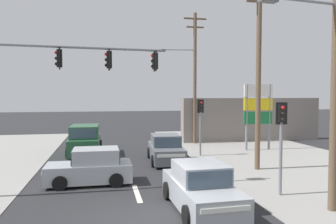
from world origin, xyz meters
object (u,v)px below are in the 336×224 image
Objects in this scene: pedestal_signal_far_median at (201,118)px; sedan_crossing_left at (166,149)px; utility_pole_midground_right at (258,71)px; utility_pole_background_right at (193,74)px; utility_pole_foreground_right at (332,58)px; traffic_signal_mast at (51,81)px; hatchback_receding_far at (91,168)px; pedestal_signal_right_kerb at (281,132)px; suv_oncoming_near at (85,141)px; sedan_kerbside_parked at (201,189)px; shopping_plaza_sign at (258,107)px.

pedestal_signal_far_median reaches higher than sedan_crossing_left.
utility_pole_midground_right is 9.49m from utility_pole_background_right.
utility_pole_foreground_right is 1.36× the size of traffic_signal_mast.
utility_pole_background_right is at bearing 54.57° from hatchback_receding_far.
hatchback_receding_far is (-6.53, -5.34, -1.71)m from pedestal_signal_far_median.
pedestal_signal_right_kerb is 7.97m from sedan_crossing_left.
traffic_signal_mast is 9.13m from suv_oncoming_near.
pedestal_signal_right_kerb is 0.83× the size of sedan_kerbside_parked.
sedan_kerbside_parked is at bearing -92.52° from sedan_crossing_left.
pedestal_signal_right_kerb is at bearing 109.49° from utility_pole_foreground_right.
traffic_signal_mast is 1.93× the size of pedestal_signal_far_median.
traffic_signal_mast is (-8.96, -11.58, -1.13)m from utility_pole_background_right.
pedestal_signal_right_kerb is 1.00× the size of pedestal_signal_far_median.
utility_pole_midground_right is at bearing 7.67° from hatchback_receding_far.
sedan_crossing_left reaches higher than hatchback_receding_far.
shopping_plaza_sign is 11.95m from suv_oncoming_near.
utility_pole_midground_right is at bearing -116.79° from shopping_plaza_sign.
utility_pole_foreground_right is at bearing -105.93° from shopping_plaza_sign.
traffic_signal_mast reaches higher than sedan_kerbside_parked.
utility_pole_midground_right is 0.94× the size of utility_pole_background_right.
utility_pole_midground_right is 9.99m from traffic_signal_mast.
suv_oncoming_near is (-7.16, 2.05, -1.53)m from pedestal_signal_far_median.
utility_pole_foreground_right reaches higher than sedan_crossing_left.
sedan_kerbside_parked reaches higher than hatchback_receding_far.
sedan_crossing_left is 1.18× the size of hatchback_receding_far.
utility_pole_foreground_right is 2.18× the size of sedan_kerbside_parked.
pedestal_signal_right_kerb is at bearing -53.61° from suv_oncoming_near.
utility_pole_midground_right is 11.67m from suv_oncoming_near.
utility_pole_midground_right reaches higher than suv_oncoming_near.
sedan_kerbside_parked is at bearing -69.13° from suv_oncoming_near.
utility_pole_midground_right is 6.73m from sedan_crossing_left.
sedan_crossing_left and sedan_kerbside_parked have the same top height.
traffic_signal_mast is 1.49× the size of shopping_plaza_sign.
utility_pole_midground_right is 2.70× the size of pedestal_signal_far_median.
utility_pole_midground_right is at bearing 74.56° from pedestal_signal_right_kerb.
utility_pole_midground_right reaches higher than pedestal_signal_far_median.
suv_oncoming_near is (-11.75, 0.68, -2.10)m from shopping_plaza_sign.
traffic_signal_mast is 1.88× the size of hatchback_receding_far.
suv_oncoming_near is (-4.33, 11.36, 0.18)m from sedan_kerbside_parked.
hatchback_receding_far is (-11.12, -6.71, -2.28)m from shopping_plaza_sign.
hatchback_receding_far is at bearing 147.35° from utility_pole_foreground_right.
utility_pole_foreground_right is at bearing -70.51° from pedestal_signal_right_kerb.
sedan_crossing_left is at bearing -117.91° from utility_pole_background_right.
utility_pole_background_right is at bearing 21.31° from suv_oncoming_near.
shopping_plaza_sign reaches higher than hatchback_receding_far.
traffic_signal_mast is (-9.22, 3.97, -0.68)m from utility_pole_foreground_right.
utility_pole_foreground_right reaches higher than suv_oncoming_near.
sedan_crossing_left is (-4.24, 2.91, -4.35)m from utility_pole_midground_right.
utility_pole_midground_right is 6.60m from shopping_plaza_sign.
pedestal_signal_far_median is at bearing 39.26° from hatchback_receding_far.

